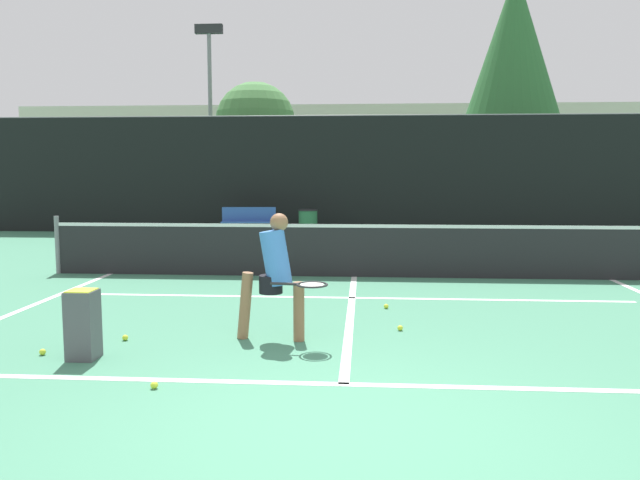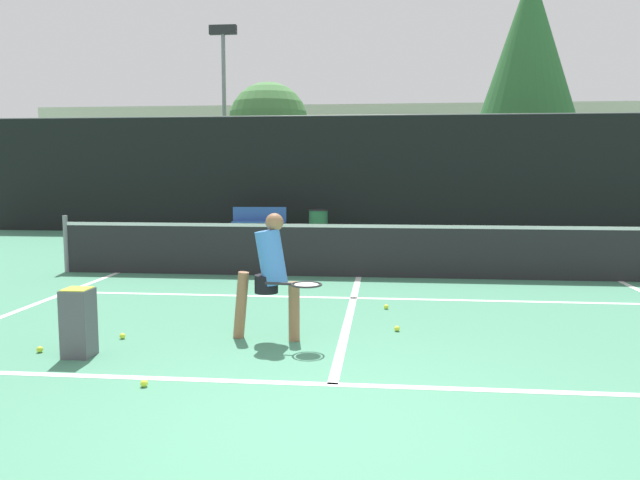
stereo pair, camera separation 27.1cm
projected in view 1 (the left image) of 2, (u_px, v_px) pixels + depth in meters
The scene contains 22 objects.
ground_plane at pixel (339, 428), 4.62m from camera, with size 100.00×100.00×0.00m, color #427F60.
court_baseline_near at pixel (344, 384), 5.56m from camera, with size 11.00×0.10×0.01m, color white.
court_service_line at pixel (352, 298), 9.35m from camera, with size 8.25×0.10×0.01m, color white.
court_center_mark at pixel (351, 312), 8.39m from camera, with size 0.10×5.71×0.01m, color white.
court_sideline_left at pixel (28, 307), 8.71m from camera, with size 0.10×6.71×0.01m, color white.
net at pixel (354, 249), 11.16m from camera, with size 11.09×0.09×1.07m.
fence_back at pixel (359, 175), 18.78m from camera, with size 24.00×0.06×3.56m.
player_practicing at pixel (275, 271), 6.95m from camera, with size 1.08×0.59×1.44m.
tennis_ball_scattered_0 at pixel (43, 352), 6.44m from camera, with size 0.07×0.07×0.07m, color #D1E033.
tennis_ball_scattered_1 at pixel (125, 338), 7.00m from camera, with size 0.07×0.07×0.07m, color #D1E033.
tennis_ball_scattered_2 at pixel (400, 328), 7.43m from camera, with size 0.07×0.07×0.07m, color #D1E033.
tennis_ball_scattered_3 at pixel (154, 385), 5.45m from camera, with size 0.07×0.07×0.07m, color #D1E033.
tennis_ball_scattered_4 at pixel (83, 340), 6.88m from camera, with size 0.07×0.07×0.07m, color #D1E033.
tennis_ball_scattered_5 at pixel (386, 306), 8.62m from camera, with size 0.07×0.07×0.07m, color #D1E033.
ball_hopper at pixel (83, 323), 6.29m from camera, with size 0.28×0.28×0.71m.
courtside_bench at pixel (249, 221), 17.88m from camera, with size 1.57×0.50×0.86m.
trash_bin at pixel (308, 223), 17.95m from camera, with size 0.56×0.56×0.80m.
parked_car at pixel (434, 208), 20.88m from camera, with size 1.70×3.98×1.55m.
floodlight_mast at pixel (210, 94), 24.97m from camera, with size 1.10×0.24×7.68m.
tree_west at pixel (256, 123), 23.12m from camera, with size 2.94×2.94×5.17m.
tree_mid at pixel (514, 44), 23.49m from camera, with size 3.53×3.53×9.41m.
building_far at pixel (361, 157), 32.92m from camera, with size 36.00×2.40×5.27m, color beige.
Camera 1 is at (0.17, -4.44, 1.90)m, focal length 35.00 mm.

